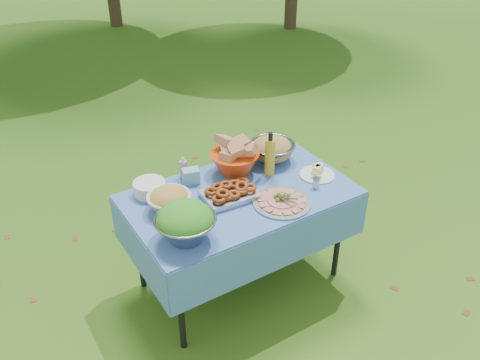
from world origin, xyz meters
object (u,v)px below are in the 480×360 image
object	(u,v)px
plate_stack	(149,188)
pasta_bowl_steel	(272,149)
salad_bowl	(185,222)
picnic_table	(240,239)
oil_bottle	(270,154)
bread_bowl	(235,158)
charcuterie_platter	(282,198)

from	to	relation	value
plate_stack	pasta_bowl_steel	size ratio (longest dim) A/B	0.64
salad_bowl	pasta_bowl_steel	size ratio (longest dim) A/B	1.08
picnic_table	plate_stack	xyz separation A→B (m)	(-0.50, 0.31, 0.42)
picnic_table	oil_bottle	xyz separation A→B (m)	(0.30, 0.10, 0.54)
bread_bowl	charcuterie_platter	distance (m)	0.49
picnic_table	oil_bottle	bearing A→B (deg)	18.21
salad_bowl	bread_bowl	world-z (taller)	salad_bowl
charcuterie_platter	oil_bottle	distance (m)	0.38
pasta_bowl_steel	charcuterie_platter	distance (m)	0.56
pasta_bowl_steel	charcuterie_platter	xyz separation A→B (m)	(-0.26, -0.49, -0.04)
salad_bowl	charcuterie_platter	xyz separation A→B (m)	(0.67, -0.01, -0.07)
salad_bowl	pasta_bowl_steel	xyz separation A→B (m)	(0.94, 0.48, -0.03)
picnic_table	plate_stack	size ratio (longest dim) A/B	6.95
plate_stack	charcuterie_platter	distance (m)	0.86
plate_stack	charcuterie_platter	size ratio (longest dim) A/B	0.56
salad_bowl	pasta_bowl_steel	world-z (taller)	salad_bowl
oil_bottle	picnic_table	bearing A→B (deg)	-161.79
oil_bottle	pasta_bowl_steel	bearing A→B (deg)	50.58
oil_bottle	plate_stack	bearing A→B (deg)	164.86
plate_stack	oil_bottle	world-z (taller)	oil_bottle
pasta_bowl_steel	charcuterie_platter	size ratio (longest dim) A/B	0.88
picnic_table	charcuterie_platter	size ratio (longest dim) A/B	3.93
salad_bowl	bread_bowl	bearing A→B (deg)	37.65
bread_bowl	oil_bottle	world-z (taller)	oil_bottle
bread_bowl	oil_bottle	distance (m)	0.25
plate_stack	bread_bowl	world-z (taller)	bread_bowl
salad_bowl	plate_stack	size ratio (longest dim) A/B	1.68
picnic_table	salad_bowl	xyz separation A→B (m)	(-0.51, -0.23, 0.50)
salad_bowl	oil_bottle	distance (m)	0.87
picnic_table	salad_bowl	bearing A→B (deg)	-155.75
picnic_table	plate_stack	distance (m)	0.72
plate_stack	bread_bowl	xyz separation A→B (m)	(0.61, -0.06, 0.07)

